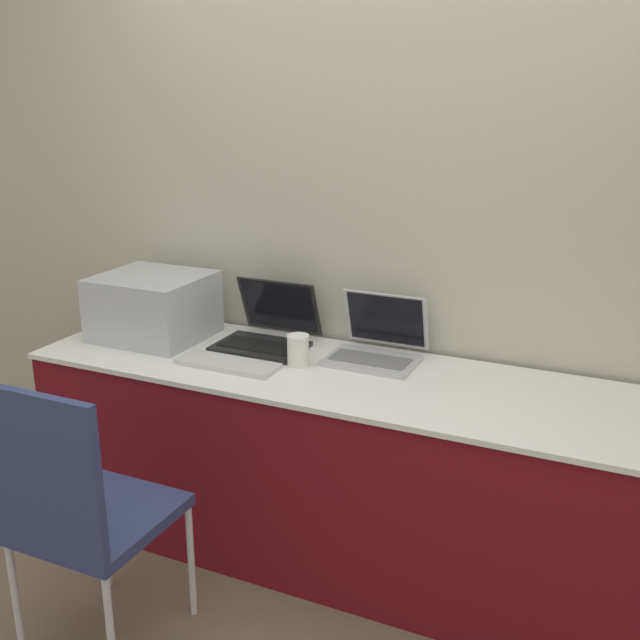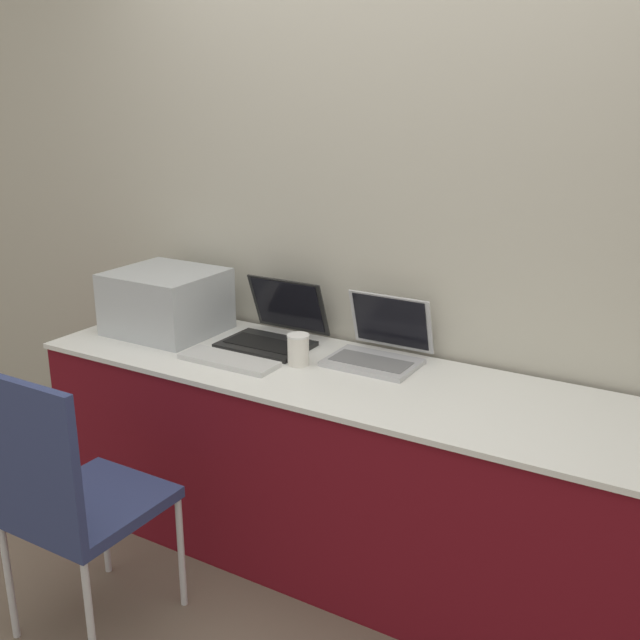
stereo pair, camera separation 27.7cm
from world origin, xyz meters
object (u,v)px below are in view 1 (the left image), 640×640
laptop_right (377,345)px  chair (79,505)px  coffee_cup (298,350)px  printer (153,304)px  external_keyboard (227,364)px  laptop_left (267,331)px

laptop_right → chair: size_ratio=0.35×
laptop_right → chair: (-0.57, -1.04, -0.27)m
laptop_right → chair: laptop_right is taller
coffee_cup → chair: 0.95m
laptop_right → chair: 1.22m
printer → laptop_right: (0.94, 0.14, -0.09)m
printer → external_keyboard: printer is taller
laptop_right → coffee_cup: (-0.24, -0.19, 0.01)m
laptop_right → external_keyboard: laptop_right is taller
printer → chair: printer is taller
laptop_left → laptop_right: bearing=4.0°
laptop_right → coffee_cup: size_ratio=2.85×
laptop_left → laptop_right: laptop_left is taller
chair → external_keyboard: bearing=82.5°
laptop_right → external_keyboard: (-0.48, -0.32, -0.04)m
laptop_left → external_keyboard: bearing=-93.2°
printer → chair: (0.37, -0.90, -0.36)m
external_keyboard → chair: chair is taller
printer → laptop_left: printer is taller
laptop_left → chair: bearing=-96.3°
printer → coffee_cup: bearing=-4.2°
laptop_left → chair: (-0.11, -1.01, -0.27)m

